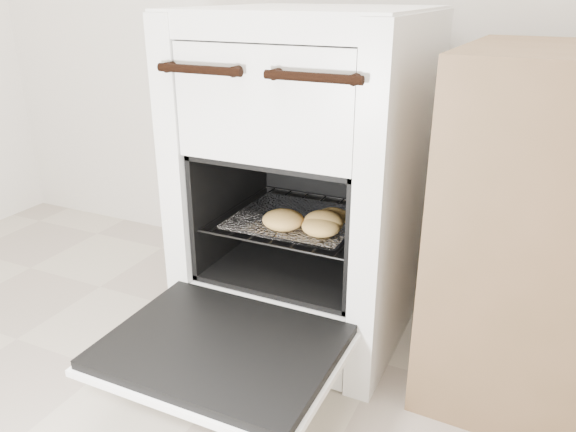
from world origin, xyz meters
name	(u,v)px	position (x,y,z in m)	size (l,w,h in m)	color
stove	(309,183)	(0.06, 1.17, 0.44)	(0.59, 0.66, 0.91)	white
oven_door	(221,349)	(0.06, 0.67, 0.20)	(0.53, 0.41, 0.04)	black
oven_rack	(300,218)	(0.06, 1.11, 0.36)	(0.43, 0.41, 0.01)	black
foil_sheet	(297,218)	(0.06, 1.09, 0.37)	(0.33, 0.30, 0.01)	white
baked_rolls	(312,221)	(0.13, 1.02, 0.39)	(0.25, 0.22, 0.05)	tan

